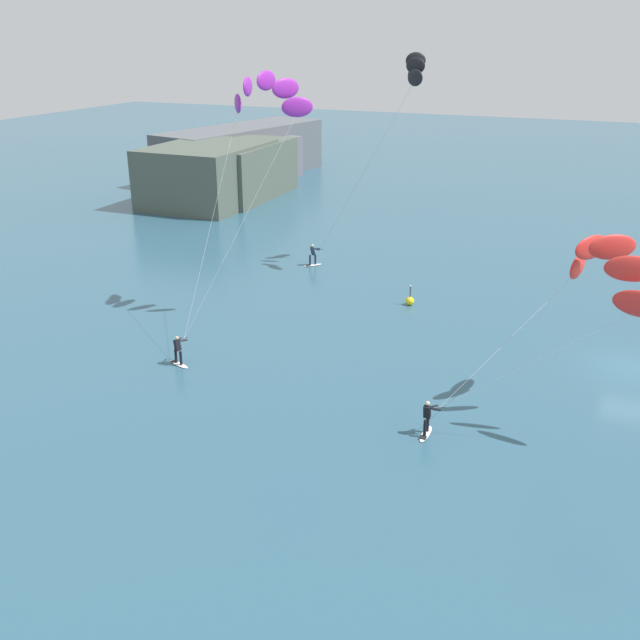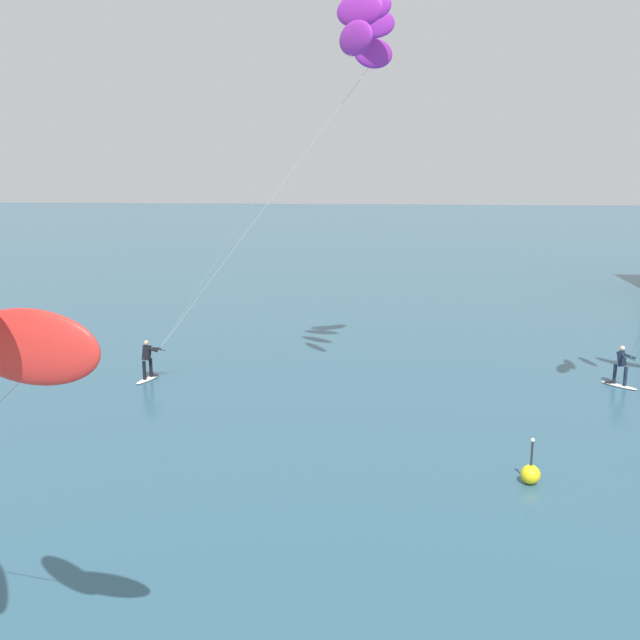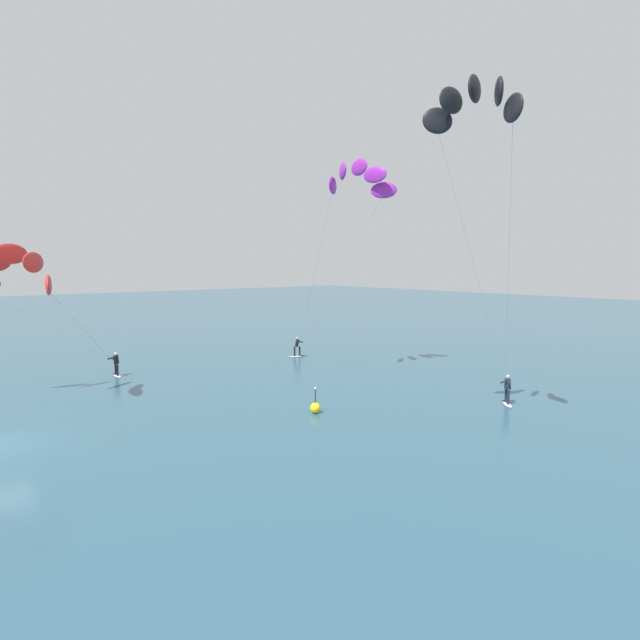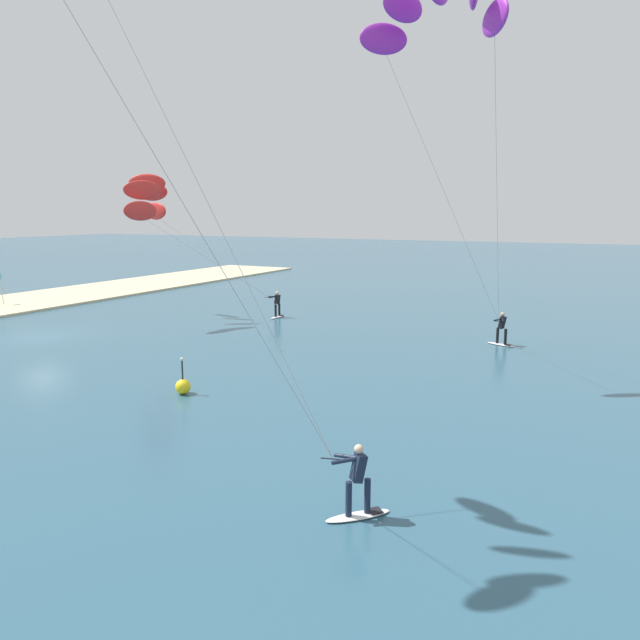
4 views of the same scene
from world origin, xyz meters
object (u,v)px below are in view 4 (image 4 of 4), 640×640
object	(u,v)px
kitesurfer_nearshore	(152,201)
beach_flag	(0,282)
marker_buoy	(183,386)
kitesurfer_far_out	(440,27)

from	to	relation	value
kitesurfer_nearshore	beach_flag	bearing A→B (deg)	-86.56
kitesurfer_nearshore	beach_flag	distance (m)	14.81
marker_buoy	beach_flag	xyz separation A→B (m)	(-10.72, -25.26, 1.41)
kitesurfer_nearshore	kitesurfer_far_out	size ratio (longest dim) A/B	0.62
marker_buoy	beach_flag	size ratio (longest dim) A/B	0.63
kitesurfer_far_out	kitesurfer_nearshore	bearing A→B (deg)	-108.08
kitesurfer_nearshore	kitesurfer_far_out	xyz separation A→B (m)	(6.27, 19.20, 5.69)
kitesurfer_far_out	beach_flag	size ratio (longest dim) A/B	6.67
kitesurfer_far_out	beach_flag	bearing A→B (deg)	-99.39
kitesurfer_nearshore	marker_buoy	size ratio (longest dim) A/B	6.60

